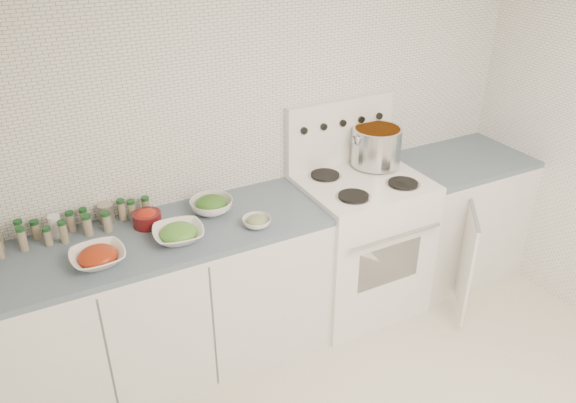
% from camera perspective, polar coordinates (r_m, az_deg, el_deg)
% --- Properties ---
extents(room_walls, '(3.54, 3.04, 2.52)m').
position_cam_1_polar(room_walls, '(2.13, 16.01, 2.15)').
color(room_walls, white).
rests_on(room_walls, ground).
extents(counter_left, '(1.85, 0.62, 0.90)m').
position_cam_1_polar(counter_left, '(3.29, -12.42, -10.08)').
color(counter_left, white).
rests_on(counter_left, ground).
extents(stove, '(0.76, 0.70, 1.36)m').
position_cam_1_polar(stove, '(3.71, 7.14, -3.82)').
color(stove, white).
rests_on(stove, ground).
extents(counter_right, '(0.89, 0.94, 0.90)m').
position_cam_1_polar(counter_right, '(4.20, 16.42, -1.45)').
color(counter_right, white).
rests_on(counter_right, ground).
extents(stock_pot, '(0.34, 0.32, 0.24)m').
position_cam_1_polar(stock_pot, '(3.64, 8.97, 5.73)').
color(stock_pot, silver).
rests_on(stock_pot, stove).
extents(bowl_tomato, '(0.27, 0.27, 0.09)m').
position_cam_1_polar(bowl_tomato, '(2.88, -18.76, -5.31)').
color(bowl_tomato, white).
rests_on(bowl_tomato, counter_left).
extents(bowl_snowpea, '(0.30, 0.30, 0.09)m').
position_cam_1_polar(bowl_snowpea, '(2.96, -11.07, -3.18)').
color(bowl_snowpea, white).
rests_on(bowl_snowpea, counter_left).
extents(bowl_broccoli, '(0.29, 0.29, 0.10)m').
position_cam_1_polar(bowl_broccoli, '(3.18, -7.78, -0.32)').
color(bowl_broccoli, white).
rests_on(bowl_broccoli, counter_left).
extents(bowl_zucchini, '(0.21, 0.21, 0.06)m').
position_cam_1_polar(bowl_zucchini, '(3.03, -3.20, -2.03)').
color(bowl_zucchini, white).
rests_on(bowl_zucchini, counter_left).
extents(bowl_pepper, '(0.15, 0.15, 0.09)m').
position_cam_1_polar(bowl_pepper, '(3.12, -14.12, -1.64)').
color(bowl_pepper, '#500D0F').
rests_on(bowl_pepper, counter_left).
extents(salt_canister, '(0.08, 0.08, 0.12)m').
position_cam_1_polar(salt_canister, '(3.16, -22.56, -2.35)').
color(salt_canister, white).
rests_on(salt_canister, counter_left).
extents(tin_can, '(0.09, 0.09, 0.11)m').
position_cam_1_polar(tin_can, '(3.20, -17.97, -1.17)').
color(tin_can, '#A49D8B').
rests_on(tin_can, counter_left).
extents(spice_cluster, '(0.80, 0.15, 0.14)m').
position_cam_1_polar(spice_cluster, '(3.14, -21.57, -2.33)').
color(spice_cluster, gray).
rests_on(spice_cluster, counter_left).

